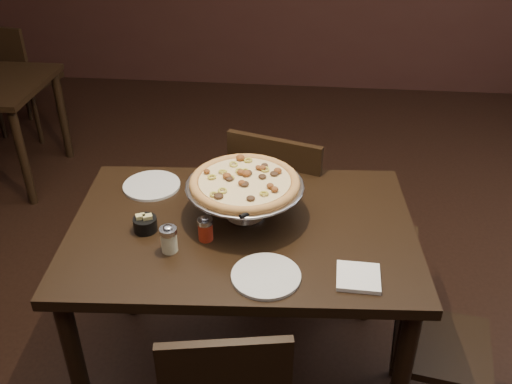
{
  "coord_description": "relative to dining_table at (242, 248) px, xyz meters",
  "views": [
    {
      "loc": [
        0.15,
        -1.87,
        2.14
      ],
      "look_at": [
        -0.03,
        -0.03,
        0.96
      ],
      "focal_mm": 40.0,
      "sensor_mm": 36.0,
      "label": 1
    }
  ],
  "objects": [
    {
      "name": "chair_far",
      "position": [
        0.13,
        0.61,
        -0.19
      ],
      "size": [
        0.57,
        0.57,
        0.97
      ],
      "rotation": [
        0.0,
        0.0,
        2.84
      ],
      "color": "black",
      "rests_on": "ground"
    },
    {
      "name": "bg_chair_far",
      "position": [
        -2.06,
        2.28,
        -0.22
      ],
      "size": [
        0.51,
        0.51,
        0.94
      ],
      "rotation": [
        0.0,
        0.0,
        2.95
      ],
      "color": "black",
      "rests_on": "ground"
    },
    {
      "name": "packet_caddy",
      "position": [
        -0.37,
        -0.07,
        0.14
      ],
      "size": [
        0.09,
        0.09,
        0.07
      ],
      "rotation": [
        0.0,
        0.0,
        0.42
      ],
      "color": "black",
      "rests_on": "dining_table"
    },
    {
      "name": "pizza_stand",
      "position": [
        0.0,
        0.07,
        0.27
      ],
      "size": [
        0.46,
        0.46,
        0.19
      ],
      "color": "#BBBBC2",
      "rests_on": "dining_table"
    },
    {
      "name": "pepper_flake_shaker",
      "position": [
        -0.12,
        -0.1,
        0.16
      ],
      "size": [
        0.06,
        0.06,
        0.1
      ],
      "color": "maroon",
      "rests_on": "dining_table"
    },
    {
      "name": "dining_table",
      "position": [
        0.0,
        0.0,
        0.0
      ],
      "size": [
        1.4,
        0.98,
        0.84
      ],
      "rotation": [
        0.0,
        0.0,
        0.07
      ],
      "color": "black",
      "rests_on": "ground"
    },
    {
      "name": "serving_spatula",
      "position": [
        0.05,
        -0.12,
        0.26
      ],
      "size": [
        0.15,
        0.15,
        0.02
      ],
      "rotation": [
        0.0,
        0.0,
        -0.74
      ],
      "color": "#BBBBC2",
      "rests_on": "pizza_stand"
    },
    {
      "name": "room",
      "position": [
        0.14,
        0.11,
        0.67
      ],
      "size": [
        6.04,
        7.04,
        2.84
      ],
      "color": "black",
      "rests_on": "ground"
    },
    {
      "name": "napkin_stack",
      "position": [
        0.43,
        -0.27,
        0.12
      ],
      "size": [
        0.15,
        0.15,
        0.02
      ],
      "primitive_type": "cube",
      "rotation": [
        0.0,
        0.0,
        -0.04
      ],
      "color": "white",
      "rests_on": "dining_table"
    },
    {
      "name": "plate_near",
      "position": [
        0.12,
        -0.29,
        0.12
      ],
      "size": [
        0.24,
        0.24,
        0.01
      ],
      "primitive_type": "cylinder",
      "color": "silver",
      "rests_on": "dining_table"
    },
    {
      "name": "plate_left",
      "position": [
        -0.42,
        0.25,
        0.12
      ],
      "size": [
        0.25,
        0.25,
        0.01
      ],
      "primitive_type": "cylinder",
      "color": "silver",
      "rests_on": "dining_table"
    },
    {
      "name": "chair_side",
      "position": [
        0.75,
        -0.11,
        -0.28
      ],
      "size": [
        0.44,
        0.44,
        0.82
      ],
      "rotation": [
        0.0,
        0.0,
        1.39
      ],
      "color": "black",
      "rests_on": "ground"
    },
    {
      "name": "parmesan_shaker",
      "position": [
        -0.24,
        -0.18,
        0.16
      ],
      "size": [
        0.06,
        0.06,
        0.11
      ],
      "color": "beige",
      "rests_on": "dining_table"
    }
  ]
}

